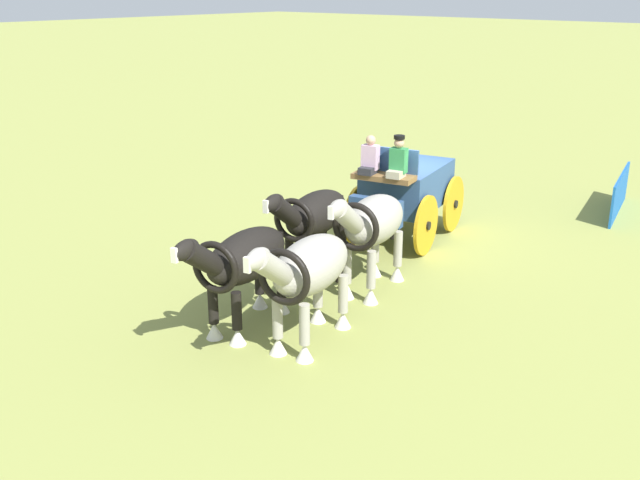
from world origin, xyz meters
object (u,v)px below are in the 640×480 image
object	(u,v)px
draft_horse_rear_off	(313,218)
show_wagon	(405,189)
draft_horse_lead_off	(243,261)
draft_horse_lead_near	(307,270)
draft_horse_rear_near	(371,225)

from	to	relation	value
draft_horse_rear_off	show_wagon	bearing A→B (deg)	-178.10
draft_horse_lead_off	show_wagon	bearing A→B (deg)	-173.50
show_wagon	draft_horse_lead_off	bearing A→B (deg)	6.50
draft_horse_lead_near	show_wagon	bearing A→B (deg)	-161.15
draft_horse_rear_off	draft_horse_lead_off	world-z (taller)	draft_horse_rear_off
draft_horse_lead_near	draft_horse_lead_off	xyz separation A→B (m)	(0.29, -1.27, -0.05)
draft_horse_rear_off	draft_horse_rear_near	bearing A→B (deg)	103.24
draft_horse_rear_off	draft_horse_lead_near	distance (m)	2.90
draft_horse_rear_off	draft_horse_lead_off	bearing A→B (deg)	12.68
draft_horse_rear_off	draft_horse_lead_near	size ratio (longest dim) A/B	1.01
show_wagon	draft_horse_rear_off	bearing A→B (deg)	1.90
show_wagon	draft_horse_rear_off	size ratio (longest dim) A/B	1.81
draft_horse_lead_near	draft_horse_rear_off	bearing A→B (deg)	-140.66
show_wagon	draft_horse_lead_near	world-z (taller)	show_wagon
draft_horse_lead_near	draft_horse_rear_near	bearing A→B (deg)	-167.32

